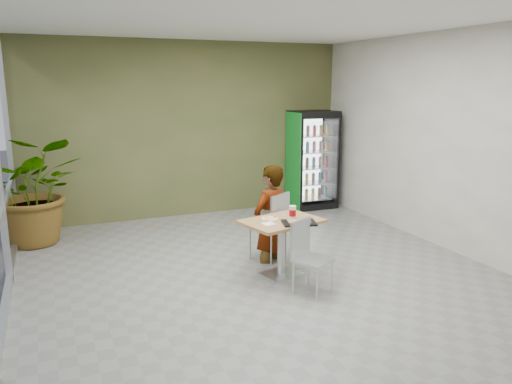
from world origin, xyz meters
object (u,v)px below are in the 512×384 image
Objects in this scene: chair_near at (307,251)px; beverage_fridge at (312,160)px; soda_cup at (293,212)px; cafeteria_tray at (299,223)px; dining_table at (281,236)px; potted_plant at (36,190)px; seated_woman at (270,223)px; chair_far at (274,221)px.

beverage_fridge is (2.10, 3.65, 0.45)m from chair_near.
soda_cup is at bearing 51.34° from chair_near.
beverage_fridge is at bearing 31.66° from chair_near.
dining_table is at bearing 118.01° from cafeteria_tray.
soda_cup is at bearing -41.12° from potted_plant.
potted_plant reaches higher than soda_cup.
soda_cup is 4.05m from potted_plant.
seated_woman is 0.98× the size of potted_plant.
chair_far reaches higher than cafeteria_tray.
cafeteria_tray is (-0.04, -0.82, 0.20)m from chair_far.
dining_table is at bearing 49.22° from seated_woman.
chair_near is at bearing -100.23° from soda_cup.
potted_plant reaches higher than chair_far.
soda_cup is at bearing 9.79° from dining_table.
potted_plant is (-3.05, 2.10, 0.28)m from chair_far.
dining_table is 6.83× the size of soda_cup.
potted_plant is (-3.01, 2.93, 0.08)m from cafeteria_tray.
potted_plant is at bearing -64.94° from chair_far.
chair_far is at bearing 87.10° from cafeteria_tray.
potted_plant is (-3.00, 2.07, 0.31)m from seated_woman.
chair_far is 2.38× the size of cafeteria_tray.
dining_table is 0.61m from chair_far.
seated_woman is at bearing 79.53° from dining_table.
beverage_fridge reaches higher than soda_cup.
beverage_fridge reaches higher than chair_near.
chair_near is 0.53× the size of seated_woman.
chair_near is 5.42× the size of soda_cup.
chair_near is at bearing -100.98° from cafeteria_tray.
seated_woman is 3.24m from beverage_fridge.
cafeteria_tray is (-0.04, -0.26, -0.07)m from soda_cup.
beverage_fridge is at bearing 58.53° from cafeteria_tray.
beverage_fridge reaches higher than seated_woman.
dining_table is at bearing -170.21° from soda_cup.
cafeteria_tray is at bearing -120.16° from beverage_fridge.
potted_plant is at bearing 135.77° from cafeteria_tray.
seated_woman is 10.25× the size of soda_cup.
soda_cup reaches higher than cafeteria_tray.
chair_near is 4.24m from beverage_fridge.
chair_near is at bearing 54.48° from chair_far.
chair_far is at bearing -34.63° from potted_plant.
chair_near is 4.40m from potted_plant.
seated_woman is at bearing 59.00° from chair_near.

